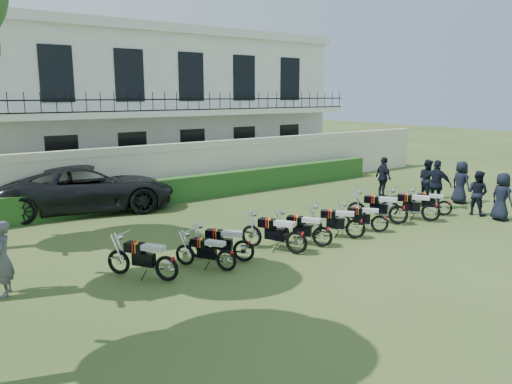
# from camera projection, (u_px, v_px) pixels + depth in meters

# --- Properties ---
(ground) EXTENTS (100.00, 100.00, 0.00)m
(ground) POSITION_uv_depth(u_px,v_px,m) (315.00, 238.00, 15.22)
(ground) COLOR #30471C
(ground) RESTS_ON ground
(perimeter_wall) EXTENTS (30.00, 0.35, 2.30)m
(perimeter_wall) POSITION_uv_depth(u_px,v_px,m) (186.00, 169.00, 21.27)
(perimeter_wall) COLOR beige
(perimeter_wall) RESTS_ON ground
(hedge) EXTENTS (18.00, 0.60, 1.00)m
(hedge) POSITION_uv_depth(u_px,v_px,m) (216.00, 185.00, 21.36)
(hedge) COLOR #214117
(hedge) RESTS_ON ground
(building) EXTENTS (20.40, 9.60, 7.40)m
(building) POSITION_uv_depth(u_px,v_px,m) (127.00, 106.00, 25.46)
(building) COLOR white
(building) RESTS_ON ground
(motorcycle_0) EXTENTS (1.13, 1.68, 1.06)m
(motorcycle_0) POSITION_uv_depth(u_px,v_px,m) (167.00, 262.00, 11.57)
(motorcycle_0) COLOR black
(motorcycle_0) RESTS_ON ground
(motorcycle_1) EXTENTS (0.95, 1.51, 0.93)m
(motorcycle_1) POSITION_uv_depth(u_px,v_px,m) (226.00, 255.00, 12.25)
(motorcycle_1) COLOR black
(motorcycle_1) RESTS_ON ground
(motorcycle_2) EXTENTS (1.23, 1.48, 1.00)m
(motorcycle_2) POSITION_uv_depth(u_px,v_px,m) (244.00, 245.00, 12.94)
(motorcycle_2) COLOR black
(motorcycle_2) RESTS_ON ground
(motorcycle_3) EXTENTS (1.02, 1.84, 1.10)m
(motorcycle_3) POSITION_uv_depth(u_px,v_px,m) (297.00, 237.00, 13.57)
(motorcycle_3) COLOR black
(motorcycle_3) RESTS_ON ground
(motorcycle_4) EXTENTS (1.08, 1.64, 1.02)m
(motorcycle_4) POSITION_uv_depth(u_px,v_px,m) (323.00, 232.00, 14.20)
(motorcycle_4) COLOR black
(motorcycle_4) RESTS_ON ground
(motorcycle_5) EXTENTS (1.29, 1.51, 1.03)m
(motorcycle_5) POSITION_uv_depth(u_px,v_px,m) (356.00, 224.00, 15.01)
(motorcycle_5) COLOR black
(motorcycle_5) RESTS_ON ground
(motorcycle_6) EXTENTS (1.16, 1.39, 0.94)m
(motorcycle_6) POSITION_uv_depth(u_px,v_px,m) (380.00, 220.00, 15.72)
(motorcycle_6) COLOR black
(motorcycle_6) RESTS_ON ground
(motorcycle_7) EXTENTS (1.11, 1.83, 1.12)m
(motorcycle_7) POSITION_uv_depth(u_px,v_px,m) (399.00, 210.00, 16.65)
(motorcycle_7) COLOR black
(motorcycle_7) RESTS_ON ground
(motorcycle_8) EXTENTS (1.10, 1.79, 1.10)m
(motorcycle_8) POSITION_uv_depth(u_px,v_px,m) (431.00, 208.00, 17.03)
(motorcycle_8) COLOR black
(motorcycle_8) RESTS_ON ground
(motorcycle_9) EXTENTS (1.01, 1.49, 0.94)m
(motorcycle_9) POSITION_uv_depth(u_px,v_px,m) (445.00, 204.00, 17.88)
(motorcycle_9) COLOR black
(motorcycle_9) RESTS_ON ground
(suv) EXTENTS (6.85, 4.38, 1.76)m
(suv) POSITION_uv_depth(u_px,v_px,m) (87.00, 188.00, 18.60)
(suv) COLOR black
(suv) RESTS_ON ground
(inspector) EXTENTS (0.57, 0.70, 1.66)m
(inspector) POSITION_uv_depth(u_px,v_px,m) (3.00, 259.00, 10.75)
(inspector) COLOR #5B5B60
(inspector) RESTS_ON ground
(officer_0) EXTENTS (0.73, 0.93, 1.67)m
(officer_0) POSITION_uv_depth(u_px,v_px,m) (502.00, 197.00, 17.23)
(officer_0) COLOR black
(officer_0) RESTS_ON ground
(officer_1) EXTENTS (0.65, 0.82, 1.62)m
(officer_1) POSITION_uv_depth(u_px,v_px,m) (477.00, 193.00, 18.01)
(officer_1) COLOR black
(officer_1) RESTS_ON ground
(officer_2) EXTENTS (0.79, 1.19, 1.89)m
(officer_2) POSITION_uv_depth(u_px,v_px,m) (437.00, 185.00, 18.87)
(officer_2) COLOR black
(officer_2) RESTS_ON ground
(officer_3) EXTENTS (0.70, 0.92, 1.70)m
(officer_3) POSITION_uv_depth(u_px,v_px,m) (461.00, 182.00, 19.91)
(officer_3) COLOR black
(officer_3) RESTS_ON ground
(officer_4) EXTENTS (0.81, 0.94, 1.67)m
(officer_4) POSITION_uv_depth(u_px,v_px,m) (427.00, 179.00, 20.77)
(officer_4) COLOR black
(officer_4) RESTS_ON ground
(officer_5) EXTENTS (0.72, 1.10, 1.74)m
(officer_5) POSITION_uv_depth(u_px,v_px,m) (383.00, 177.00, 20.97)
(officer_5) COLOR black
(officer_5) RESTS_ON ground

